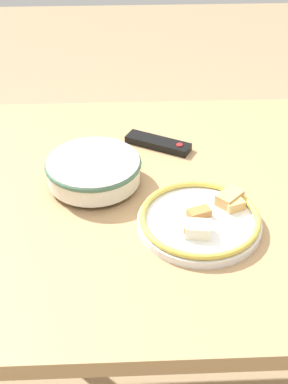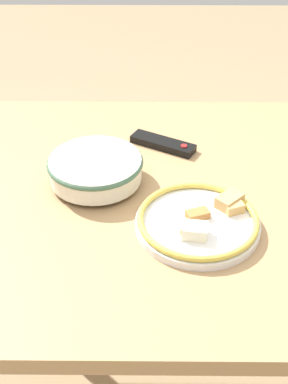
{
  "view_description": "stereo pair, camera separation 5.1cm",
  "coord_description": "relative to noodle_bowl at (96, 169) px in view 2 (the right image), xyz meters",
  "views": [
    {
      "loc": [
        -0.06,
        -1.04,
        1.54
      ],
      "look_at": [
        -0.02,
        -0.04,
        0.81
      ],
      "focal_mm": 50.0,
      "sensor_mm": 36.0,
      "label": 1
    },
    {
      "loc": [
        -0.01,
        -1.04,
        1.54
      ],
      "look_at": [
        -0.02,
        -0.04,
        0.81
      ],
      "focal_mm": 50.0,
      "sensor_mm": 36.0,
      "label": 2
    }
  ],
  "objects": [
    {
      "name": "ground_plane",
      "position": [
        0.13,
        -0.04,
        -0.82
      ],
      "size": [
        8.0,
        8.0,
        0.0
      ],
      "primitive_type": "plane",
      "color": "#9E8460"
    },
    {
      "name": "dining_table",
      "position": [
        0.13,
        -0.04,
        -0.13
      ],
      "size": [
        1.3,
        0.96,
        0.78
      ],
      "color": "tan",
      "rests_on": "ground_plane"
    },
    {
      "name": "noodle_bowl",
      "position": [
        0.0,
        0.0,
        0.0
      ],
      "size": [
        0.23,
        0.23,
        0.07
      ],
      "color": "silver",
      "rests_on": "dining_table"
    },
    {
      "name": "food_plate",
      "position": [
        0.24,
        -0.17,
        -0.02
      ],
      "size": [
        0.28,
        0.28,
        0.05
      ],
      "color": "white",
      "rests_on": "dining_table"
    },
    {
      "name": "tv_remote",
      "position": [
        0.17,
        0.17,
        -0.03
      ],
      "size": [
        0.18,
        0.13,
        0.02
      ],
      "rotation": [
        0.0,
        0.0,
        4.21
      ],
      "color": "black",
      "rests_on": "dining_table"
    }
  ]
}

